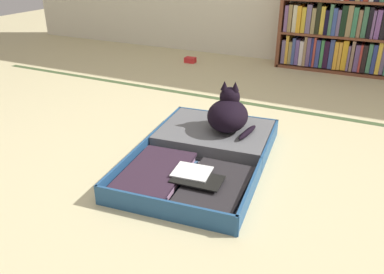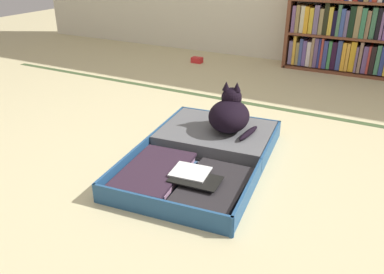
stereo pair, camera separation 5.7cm
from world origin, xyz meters
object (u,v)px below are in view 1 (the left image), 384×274
(bookshelf, at_px, (355,21))
(small_red_pouch, at_px, (190,60))
(open_suitcase, at_px, (204,152))
(black_cat, at_px, (228,114))

(bookshelf, relative_size, small_red_pouch, 12.54)
(open_suitcase, xyz_separation_m, black_cat, (0.05, 0.21, 0.14))
(bookshelf, bearing_deg, small_red_pouch, -167.22)
(black_cat, distance_m, small_red_pouch, 1.76)
(open_suitcase, xyz_separation_m, small_red_pouch, (-0.90, 1.68, -0.01))
(bookshelf, height_order, open_suitcase, bookshelf)
(black_cat, relative_size, small_red_pouch, 3.07)
(open_suitcase, distance_m, black_cat, 0.26)
(bookshelf, xyz_separation_m, small_red_pouch, (-1.38, -0.31, -0.41))
(small_red_pouch, bearing_deg, black_cat, -57.23)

